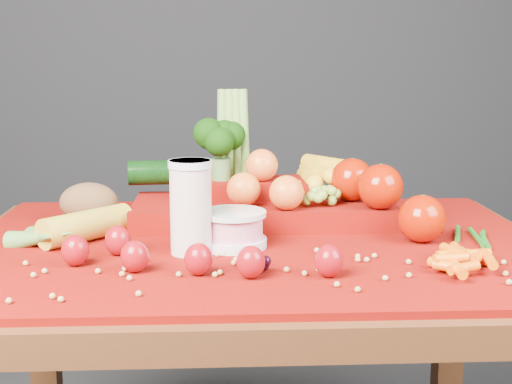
{
  "coord_description": "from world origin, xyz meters",
  "views": [
    {
      "loc": [
        -0.06,
        -1.26,
        1.1
      ],
      "look_at": [
        0.0,
        0.02,
        0.85
      ],
      "focal_mm": 50.0,
      "sensor_mm": 36.0,
      "label": 1
    }
  ],
  "objects_px": {
    "milk_glass": "(191,204)",
    "produce_mound": "(277,193)",
    "table": "(257,297)",
    "yogurt_bowl": "(233,228)"
  },
  "relations": [
    {
      "from": "milk_glass",
      "to": "produce_mound",
      "type": "xyz_separation_m",
      "value": [
        0.17,
        0.22,
        -0.03
      ]
    },
    {
      "from": "milk_glass",
      "to": "produce_mound",
      "type": "height_order",
      "value": "produce_mound"
    },
    {
      "from": "table",
      "to": "yogurt_bowl",
      "type": "height_order",
      "value": "yogurt_bowl"
    },
    {
      "from": "table",
      "to": "yogurt_bowl",
      "type": "xyz_separation_m",
      "value": [
        -0.04,
        -0.04,
        0.14
      ]
    },
    {
      "from": "yogurt_bowl",
      "to": "produce_mound",
      "type": "distance_m",
      "value": 0.21
    },
    {
      "from": "produce_mound",
      "to": "table",
      "type": "bearing_deg",
      "value": -108.41
    },
    {
      "from": "table",
      "to": "milk_glass",
      "type": "bearing_deg",
      "value": -147.97
    },
    {
      "from": "table",
      "to": "milk_glass",
      "type": "height_order",
      "value": "milk_glass"
    },
    {
      "from": "produce_mound",
      "to": "yogurt_bowl",
      "type": "bearing_deg",
      "value": -116.5
    },
    {
      "from": "table",
      "to": "milk_glass",
      "type": "distance_m",
      "value": 0.24
    }
  ]
}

